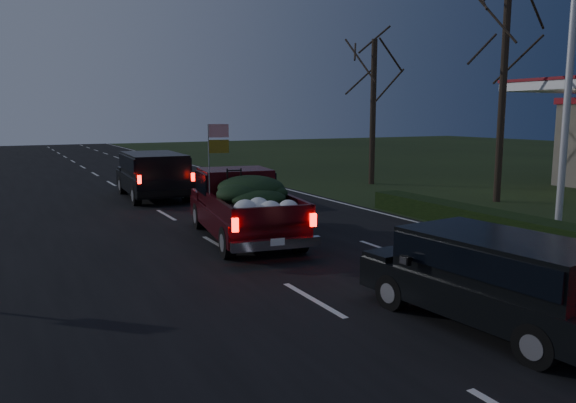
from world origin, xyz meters
name	(u,v)px	position (x,y,z in m)	size (l,w,h in m)	color
ground	(313,301)	(0.00, 0.00, 0.00)	(120.00, 120.00, 0.00)	black
road_asphalt	(313,300)	(0.00, 0.00, 0.01)	(14.00, 120.00, 0.02)	black
hedge_row	(490,221)	(7.80, 3.00, 0.30)	(1.00, 10.00, 0.60)	black
light_pole	(572,40)	(9.50, 2.00, 5.48)	(0.50, 0.90, 9.16)	silver
bare_tree_mid	(506,37)	(12.50, 7.00, 6.35)	(3.60, 3.60, 8.50)	black
bare_tree_far	(374,77)	(11.50, 14.00, 5.23)	(3.60, 3.60, 7.00)	black
pickup_truck	(244,201)	(0.92, 5.40, 1.06)	(2.82, 5.64, 2.83)	#36070D
lead_suv	(153,171)	(0.63, 14.07, 1.15)	(2.48, 5.39, 1.52)	black
rear_suv	(496,272)	(1.93, -2.51, 0.93)	(2.29, 4.46, 1.24)	black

